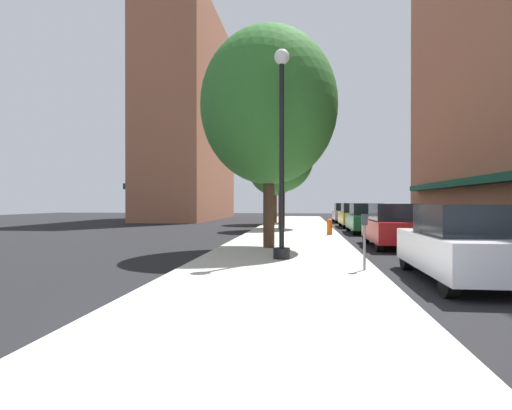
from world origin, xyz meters
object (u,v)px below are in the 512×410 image
object	(u,v)px
parking_meter_near	(364,235)
car_white	(463,244)
fire_hydrant	(330,227)
tree_near	(282,155)
lamppost	(282,149)
tree_mid	(269,106)
car_green	(366,219)
car_yellow	(354,216)
car_silver	(344,213)
tree_far	(274,164)
car_red	(393,226)

from	to	relation	value
parking_meter_near	car_white	distance (m)	2.07
fire_hydrant	tree_near	size ratio (longest dim) A/B	0.11
lamppost	fire_hydrant	world-z (taller)	lamppost
tree_near	car_white	world-z (taller)	tree_near
tree_mid	car_white	distance (m)	8.33
lamppost	tree_near	world-z (taller)	tree_near
car_white	fire_hydrant	bearing A→B (deg)	100.12
parking_meter_near	car_green	world-z (taller)	car_green
tree_near	fire_hydrant	bearing A→B (deg)	-63.40
car_yellow	parking_meter_near	bearing A→B (deg)	-94.09
parking_meter_near	tree_mid	distance (m)	6.86
car_white	car_green	bearing A→B (deg)	89.78
fire_hydrant	car_silver	distance (m)	15.98
tree_far	car_white	bearing A→B (deg)	-76.66
lamppost	car_yellow	distance (m)	18.41
fire_hydrant	tree_far	world-z (taller)	tree_far
lamppost	car_white	xyz separation A→B (m)	(3.99, -2.50, -2.39)
lamppost	tree_mid	world-z (taller)	tree_mid
tree_near	tree_mid	size ratio (longest dim) A/B	0.89
car_silver	car_yellow	bearing A→B (deg)	-90.54
lamppost	car_red	size ratio (longest dim) A/B	1.37
tree_mid	car_green	distance (m)	11.05
fire_hydrant	tree_near	xyz separation A→B (m)	(-2.64, 5.28, 4.16)
tree_mid	car_green	xyz separation A→B (m)	(4.60, 9.08, -4.29)
tree_mid	car_green	bearing A→B (deg)	63.12
car_yellow	lamppost	bearing A→B (deg)	-101.03
parking_meter_near	car_yellow	size ratio (longest dim) A/B	0.30
lamppost	tree_mid	distance (m)	3.58
lamppost	car_green	bearing A→B (deg)	71.68
fire_hydrant	parking_meter_near	bearing A→B (deg)	-89.06
car_green	fire_hydrant	bearing A→B (deg)	-126.48
car_red	car_green	world-z (taller)	same
lamppost	car_white	bearing A→B (deg)	-32.02
tree_far	car_yellow	distance (m)	7.97
fire_hydrant	car_red	size ratio (longest dim) A/B	0.18
fire_hydrant	tree_near	bearing A→B (deg)	116.60
car_green	parking_meter_near	bearing A→B (deg)	-97.84
parking_meter_near	tree_near	world-z (taller)	tree_near
fire_hydrant	car_green	distance (m)	3.58
tree_far	car_white	size ratio (longest dim) A/B	1.67
tree_mid	car_yellow	size ratio (longest dim) A/B	1.81
tree_far	car_yellow	world-z (taller)	tree_far
fire_hydrant	car_yellow	world-z (taller)	car_yellow
tree_near	car_yellow	bearing A→B (deg)	35.08
tree_mid	car_silver	distance (m)	22.93
tree_mid	lamppost	bearing A→B (deg)	-78.33
car_red	parking_meter_near	bearing A→B (deg)	-107.52
tree_near	tree_mid	xyz separation A→B (m)	(0.17, -11.50, 0.42)
fire_hydrant	tree_far	distance (m)	13.69
lamppost	car_yellow	world-z (taller)	lamppost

